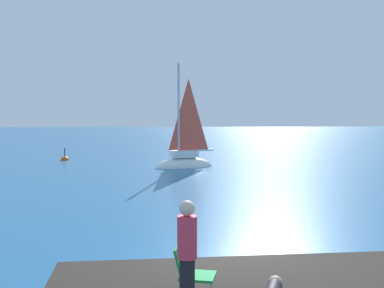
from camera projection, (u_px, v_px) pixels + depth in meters
The scene contains 6 objects.
ground_plane at pixel (235, 285), 10.18m from camera, with size 160.00×160.00×0.00m, color #236093.
boulder_seaward at pixel (230, 285), 10.18m from camera, with size 0.85×0.68×0.47m, color #2C2C26.
sailboat_near at pixel (184, 161), 29.87m from camera, with size 3.83×2.28×6.91m.
person_standing at pixel (187, 254), 6.90m from camera, with size 0.28×0.28×1.62m.
beach_chair at pixel (190, 270), 7.50m from camera, with size 0.69×0.60×0.80m.
marker_buoy at pixel (65, 160), 33.86m from camera, with size 0.56×0.56×1.13m.
Camera 1 is at (-1.31, -9.88, 3.69)m, focal length 46.05 mm.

